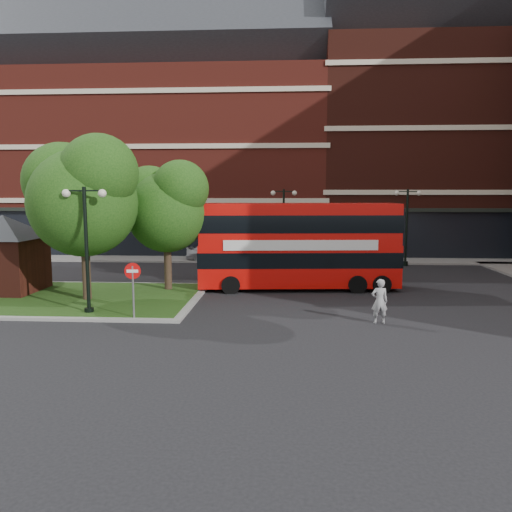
# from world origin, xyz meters

# --- Properties ---
(ground) EXTENTS (120.00, 120.00, 0.00)m
(ground) POSITION_xyz_m (0.00, 0.00, 0.00)
(ground) COLOR black
(ground) RESTS_ON ground
(pavement_far) EXTENTS (44.00, 3.00, 0.12)m
(pavement_far) POSITION_xyz_m (0.00, 16.50, 0.06)
(pavement_far) COLOR slate
(pavement_far) RESTS_ON ground
(terrace_far_left) EXTENTS (26.00, 12.00, 14.00)m
(terrace_far_left) POSITION_xyz_m (-8.00, 24.00, 7.00)
(terrace_far_left) COLOR maroon
(terrace_far_left) RESTS_ON ground
(terrace_far_right) EXTENTS (18.00, 12.00, 16.00)m
(terrace_far_right) POSITION_xyz_m (14.00, 24.00, 8.00)
(terrace_far_right) COLOR #471911
(terrace_far_right) RESTS_ON ground
(traffic_island) EXTENTS (12.60, 7.60, 0.15)m
(traffic_island) POSITION_xyz_m (-8.00, 3.00, 0.07)
(traffic_island) COLOR gray
(traffic_island) RESTS_ON ground
(kiosk) EXTENTS (6.51, 6.51, 3.60)m
(kiosk) POSITION_xyz_m (-11.00, 4.00, 2.32)
(kiosk) COLOR #471911
(kiosk) RESTS_ON traffic_island
(tree_island_west) EXTENTS (5.40, 4.71, 7.21)m
(tree_island_west) POSITION_xyz_m (-6.60, 2.58, 4.79)
(tree_island_west) COLOR #2D2116
(tree_island_west) RESTS_ON ground
(tree_island_east) EXTENTS (4.46, 3.90, 6.29)m
(tree_island_east) POSITION_xyz_m (-3.58, 5.06, 4.24)
(tree_island_east) COLOR #2D2116
(tree_island_east) RESTS_ON ground
(lamp_island) EXTENTS (1.72, 0.36, 5.00)m
(lamp_island) POSITION_xyz_m (-5.50, 0.20, 2.83)
(lamp_island) COLOR black
(lamp_island) RESTS_ON ground
(lamp_far_left) EXTENTS (1.72, 0.36, 5.00)m
(lamp_far_left) POSITION_xyz_m (2.00, 14.50, 2.83)
(lamp_far_left) COLOR black
(lamp_far_left) RESTS_ON ground
(lamp_far_right) EXTENTS (1.72, 0.36, 5.00)m
(lamp_far_right) POSITION_xyz_m (10.00, 14.50, 2.83)
(lamp_far_right) COLOR black
(lamp_far_right) RESTS_ON ground
(bus) EXTENTS (9.93, 3.02, 3.73)m
(bus) POSITION_xyz_m (2.78, 6.16, 2.45)
(bus) COLOR red
(bus) RESTS_ON ground
(woman) EXTENTS (0.63, 0.44, 1.66)m
(woman) POSITION_xyz_m (5.61, -0.31, 0.83)
(woman) COLOR gray
(woman) RESTS_ON ground
(car_silver) EXTENTS (4.09, 1.74, 1.38)m
(car_silver) POSITION_xyz_m (-2.74, 15.94, 0.69)
(car_silver) COLOR #ACAEB3
(car_silver) RESTS_ON ground
(car_white) EXTENTS (4.35, 1.88, 1.39)m
(car_white) POSITION_xyz_m (3.00, 14.50, 0.70)
(car_white) COLOR white
(car_white) RESTS_ON ground
(no_entry_sign) EXTENTS (0.61, 0.08, 2.20)m
(no_entry_sign) POSITION_xyz_m (-3.50, -0.50, 1.57)
(no_entry_sign) COLOR slate
(no_entry_sign) RESTS_ON ground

